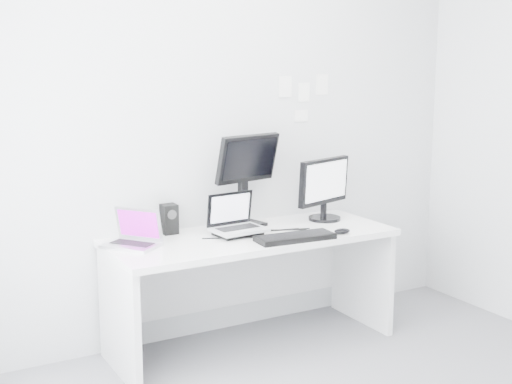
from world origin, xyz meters
TOP-DOWN VIEW (x-y plane):
  - back_wall at (0.00, 1.60)m, footprint 3.60×0.00m
  - desk at (0.00, 1.25)m, footprint 1.80×0.70m
  - macbook at (-0.75, 1.33)m, footprint 0.37×0.38m
  - speaker at (-0.44, 1.52)m, footprint 0.10×0.10m
  - dell_laptop at (-0.08, 1.27)m, footprint 0.34×0.27m
  - rear_monitor at (0.07, 1.45)m, footprint 0.48×0.26m
  - samsung_monitor at (0.63, 1.36)m, footprint 0.52×0.35m
  - keyboard at (0.16, 1.00)m, footprint 0.50×0.21m
  - mouse at (0.50, 0.99)m, footprint 0.11×0.08m
  - wall_note_0 at (0.45, 1.59)m, footprint 0.10×0.00m
  - wall_note_1 at (0.60, 1.59)m, footprint 0.09×0.00m
  - wall_note_2 at (0.75, 1.59)m, footprint 0.10×0.00m
  - wall_note_3 at (0.58, 1.59)m, footprint 0.11×0.00m

SIDE VIEW (x-z plane):
  - desk at x=0.00m, z-range 0.00..0.73m
  - keyboard at x=0.16m, z-range 0.73..0.76m
  - mouse at x=0.50m, z-range 0.73..0.76m
  - speaker at x=-0.44m, z-range 0.73..0.92m
  - macbook at x=-0.75m, z-range 0.73..0.96m
  - dell_laptop at x=-0.08m, z-range 0.73..1.00m
  - samsung_monitor at x=0.63m, z-range 0.73..1.16m
  - rear_monitor at x=0.07m, z-range 0.73..1.35m
  - back_wall at x=0.00m, z-range -0.45..3.15m
  - wall_note_3 at x=0.58m, z-range 1.38..1.46m
  - wall_note_1 at x=0.60m, z-range 1.52..1.65m
  - wall_note_0 at x=0.45m, z-range 1.55..1.69m
  - wall_note_2 at x=0.75m, z-range 1.56..1.70m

